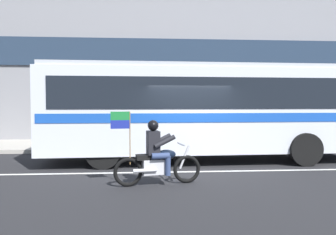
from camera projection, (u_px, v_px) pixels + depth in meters
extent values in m
plane|color=black|center=(190.00, 168.00, 9.93)|extent=(60.00, 60.00, 0.00)
cube|color=#A39E93|center=(174.00, 144.00, 15.01)|extent=(28.00, 3.80, 0.15)
cube|color=silver|center=(193.00, 172.00, 9.34)|extent=(26.60, 0.14, 0.01)
cube|color=gray|center=(170.00, 16.00, 17.02)|extent=(28.00, 0.80, 13.05)
cube|color=#233347|center=(171.00, 53.00, 16.67)|extent=(25.76, 0.10, 1.40)
cube|color=silver|center=(206.00, 110.00, 11.10)|extent=(10.82, 2.91, 2.70)
cube|color=black|center=(206.00, 94.00, 11.08)|extent=(9.96, 2.92, 0.96)
cube|color=#194CB2|center=(206.00, 116.00, 11.11)|extent=(10.60, 2.93, 0.28)
cube|color=#ADB1BA|center=(206.00, 69.00, 11.04)|extent=(10.60, 2.77, 0.16)
cylinder|color=black|center=(103.00, 152.00, 9.74)|extent=(1.04, 0.30, 1.04)
cylinder|color=black|center=(305.00, 149.00, 10.20)|extent=(1.04, 0.30, 1.04)
torus|color=black|center=(187.00, 169.00, 8.02)|extent=(0.70, 0.21, 0.69)
torus|color=black|center=(128.00, 172.00, 7.66)|extent=(0.70, 0.21, 0.69)
cube|color=silver|center=(156.00, 167.00, 7.82)|extent=(0.68, 0.39, 0.36)
ellipsoid|color=black|center=(166.00, 155.00, 7.87)|extent=(0.52, 0.36, 0.24)
cube|color=black|center=(148.00, 157.00, 7.76)|extent=(0.60, 0.35, 0.12)
cylinder|color=silver|center=(184.00, 157.00, 7.99)|extent=(0.28, 0.10, 0.58)
cylinder|color=silver|center=(181.00, 144.00, 7.95)|extent=(0.15, 0.64, 0.04)
cylinder|color=silver|center=(145.00, 171.00, 7.60)|extent=(0.56, 0.18, 0.09)
cube|color=black|center=(153.00, 143.00, 7.78)|extent=(0.34, 0.40, 0.56)
sphere|color=black|center=(153.00, 126.00, 7.76)|extent=(0.26, 0.26, 0.26)
cylinder|color=navy|center=(157.00, 154.00, 8.00)|extent=(0.44, 0.22, 0.15)
cylinder|color=navy|center=(164.00, 163.00, 8.06)|extent=(0.13, 0.13, 0.46)
cylinder|color=navy|center=(161.00, 156.00, 7.65)|extent=(0.44, 0.22, 0.15)
cylinder|color=navy|center=(168.00, 166.00, 7.71)|extent=(0.13, 0.13, 0.46)
cylinder|color=black|center=(161.00, 140.00, 8.03)|extent=(0.53, 0.20, 0.32)
cylinder|color=black|center=(165.00, 142.00, 7.64)|extent=(0.53, 0.20, 0.32)
cylinder|color=olive|center=(130.00, 138.00, 7.64)|extent=(0.02, 0.02, 1.25)
cube|color=#197233|center=(120.00, 116.00, 7.56)|extent=(0.44, 0.10, 0.20)
cube|color=navy|center=(120.00, 124.00, 7.57)|extent=(0.44, 0.10, 0.20)
cylinder|color=red|center=(64.00, 140.00, 13.41)|extent=(0.22, 0.22, 0.58)
sphere|color=red|center=(64.00, 132.00, 13.39)|extent=(0.20, 0.20, 0.20)
cylinder|color=red|center=(63.00, 140.00, 13.27)|extent=(0.09, 0.10, 0.09)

